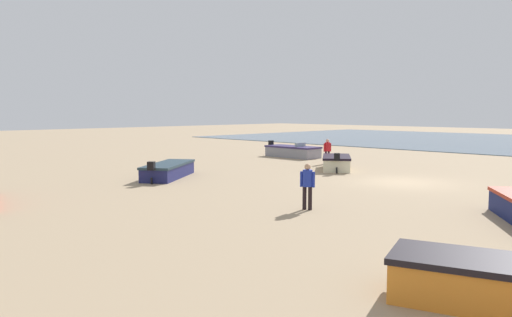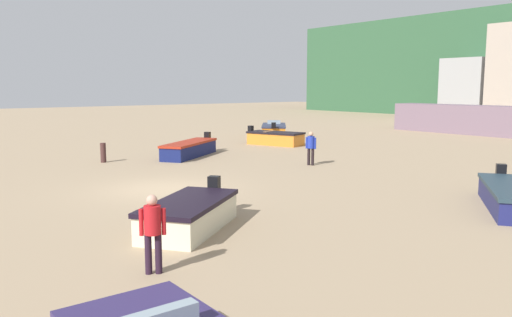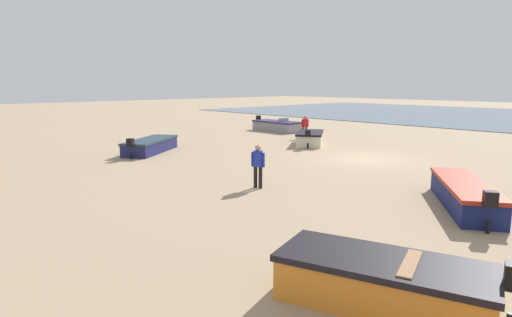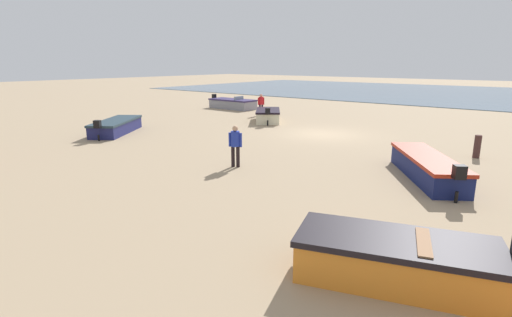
# 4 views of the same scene
# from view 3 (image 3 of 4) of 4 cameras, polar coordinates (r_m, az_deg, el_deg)

# --- Properties ---
(ground_plane) EXTENTS (160.00, 160.00, 0.00)m
(ground_plane) POSITION_cam_3_polar(r_m,az_deg,el_deg) (22.91, 14.22, -0.02)
(ground_plane) COLOR tan
(boat_grey_0) EXTENTS (4.52, 1.79, 1.15)m
(boat_grey_0) POSITION_cam_3_polar(r_m,az_deg,el_deg) (35.12, 2.80, 4.34)
(boat_grey_0) COLOR gray
(boat_grey_0) RESTS_ON ground
(boat_orange_1) EXTENTS (3.97, 2.60, 1.17)m
(boat_orange_1) POSITION_cam_3_polar(r_m,az_deg,el_deg) (8.07, 16.54, -15.41)
(boat_orange_1) COLOR orange
(boat_orange_1) RESTS_ON ground
(boat_navy_2) EXTENTS (3.79, 4.47, 1.07)m
(boat_navy_2) POSITION_cam_3_polar(r_m,az_deg,el_deg) (24.94, -13.81, 1.68)
(boat_navy_2) COLOR navy
(boat_navy_2) RESTS_ON ground
(boat_navy_3) EXTENTS (3.72, 4.60, 1.13)m
(boat_navy_3) POSITION_cam_3_polar(r_m,az_deg,el_deg) (14.96, 25.93, -4.31)
(boat_navy_3) COLOR #121C53
(boat_navy_3) RESTS_ON ground
(boat_cream_5) EXTENTS (3.32, 3.72, 1.12)m
(boat_cream_5) POSITION_cam_3_polar(r_m,az_deg,el_deg) (27.55, 7.16, 2.71)
(boat_cream_5) COLOR beige
(boat_cream_5) RESTS_ON ground
(beach_walker_foreground) EXTENTS (0.52, 0.45, 1.62)m
(beach_walker_foreground) POSITION_cam_3_polar(r_m,az_deg,el_deg) (15.81, 0.26, -0.57)
(beach_walker_foreground) COLOR black
(beach_walker_foreground) RESTS_ON ground
(beach_walker_distant) EXTENTS (0.46, 0.51, 1.62)m
(beach_walker_distant) POSITION_cam_3_polar(r_m,az_deg,el_deg) (30.64, 6.52, 4.46)
(beach_walker_distant) COLOR black
(beach_walker_distant) RESTS_ON ground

